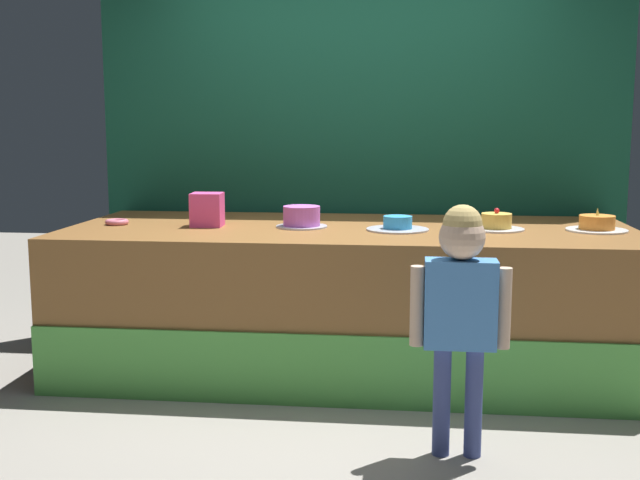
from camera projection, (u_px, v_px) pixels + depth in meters
name	position (u px, v px, depth m)	size (l,w,h in m)	color
ground_plane	(339.00, 407.00, 4.06)	(12.00, 12.00, 0.00)	gray
stage_platform	(350.00, 298.00, 4.66)	(3.32, 1.39, 0.86)	brown
curtain_backdrop	(359.00, 140.00, 5.30)	(3.55, 0.08, 2.70)	#144C38
child_figure	(460.00, 296.00, 3.36)	(0.43, 0.20, 1.12)	#3F4C8C
pink_box	(207.00, 210.00, 4.62)	(0.18, 0.16, 0.20)	#F64B9B
donut	(117.00, 222.00, 4.70)	(0.14, 0.14, 0.03)	pink
cake_far_left	(302.00, 217.00, 4.58)	(0.30, 0.30, 0.13)	silver
cake_center_left	(398.00, 225.00, 4.46)	(0.36, 0.36, 0.08)	silver
cake_center_right	(496.00, 223.00, 4.47)	(0.32, 0.32, 0.13)	silver
cake_far_right	(597.00, 224.00, 4.43)	(0.34, 0.34, 0.13)	white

